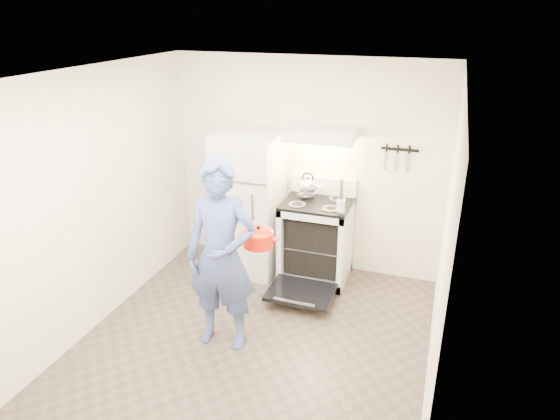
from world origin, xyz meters
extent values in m
plane|color=brown|center=(0.00, 0.00, 0.00)|extent=(3.60, 3.60, 0.00)
cube|color=white|center=(0.00, 1.80, 1.25)|extent=(3.20, 0.02, 2.50)
cube|color=silver|center=(-0.58, 1.45, 0.85)|extent=(0.70, 0.70, 1.70)
cube|color=silver|center=(0.23, 1.48, 0.46)|extent=(0.76, 0.65, 0.92)
cube|color=black|center=(0.23, 1.48, 0.94)|extent=(0.76, 0.65, 0.03)
cube|color=silver|center=(0.23, 1.76, 1.05)|extent=(0.76, 0.07, 0.20)
cube|color=black|center=(0.23, 0.88, 0.12)|extent=(0.70, 0.54, 0.04)
cube|color=slate|center=(0.23, 1.48, 0.44)|extent=(0.60, 0.52, 0.01)
cube|color=silver|center=(0.23, 1.55, 1.71)|extent=(0.76, 0.50, 0.12)
cube|color=black|center=(1.05, 1.79, 1.55)|extent=(0.40, 0.02, 0.03)
cylinder|color=#8D7053|center=(0.18, 1.53, 0.45)|extent=(0.31, 0.31, 0.02)
cylinder|color=silver|center=(0.55, 1.22, 1.05)|extent=(0.09, 0.09, 0.13)
imported|color=navy|center=(-0.26, 0.01, 0.91)|extent=(0.69, 0.48, 1.81)
camera|label=1|loc=(1.52, -3.58, 2.99)|focal=32.00mm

